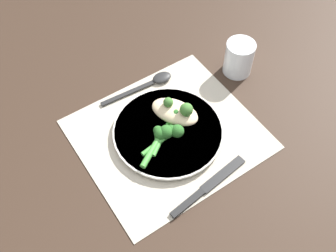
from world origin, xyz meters
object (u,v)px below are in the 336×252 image
object	(u,v)px
broccoli_stalk_left	(171,117)
broccoli_stalk_right	(161,136)
chicken_fillet	(175,112)
water_glass	(239,58)
broccoli_stalk_front	(172,133)
broccoli_stalk_rear	(181,117)
spoon	(153,81)
knife	(208,187)
plate	(168,131)

from	to	relation	value
broccoli_stalk_left	broccoli_stalk_right	bearing A→B (deg)	-92.75
chicken_fillet	water_glass	size ratio (longest dim) A/B	1.46
chicken_fillet	broccoli_stalk_right	xyz separation A→B (m)	(0.06, 0.04, -0.00)
broccoli_stalk_left	broccoli_stalk_front	world-z (taller)	broccoli_stalk_left
broccoli_stalk_rear	chicken_fillet	bearing A→B (deg)	175.76
broccoli_stalk_right	spoon	bearing A→B (deg)	121.48
chicken_fillet	broccoli_stalk_front	xyz separation A→B (m)	(0.04, 0.04, -0.00)
chicken_fillet	knife	bearing A→B (deg)	76.95
spoon	water_glass	xyz separation A→B (m)	(-0.20, 0.08, 0.04)
chicken_fillet	broccoli_stalk_front	bearing A→B (deg)	49.55
chicken_fillet	spoon	size ratio (longest dim) A/B	0.68
broccoli_stalk_left	water_glass	size ratio (longest dim) A/B	1.30
chicken_fillet	plate	bearing A→B (deg)	34.76
broccoli_stalk_front	knife	size ratio (longest dim) A/B	0.54
broccoli_stalk_rear	knife	size ratio (longest dim) A/B	0.51
broccoli_stalk_left	broccoli_stalk_rear	bearing A→B (deg)	19.51
broccoli_stalk_front	water_glass	xyz separation A→B (m)	(-0.26, -0.09, 0.01)
broccoli_stalk_rear	water_glass	distance (m)	0.23
broccoli_stalk_rear	water_glass	xyz separation A→B (m)	(-0.22, -0.06, 0.01)
knife	broccoli_stalk_rear	bearing A→B (deg)	157.51
water_glass	knife	bearing A→B (deg)	40.37
chicken_fillet	broccoli_stalk_right	bearing A→B (deg)	30.10
plate	water_glass	world-z (taller)	water_glass
broccoli_stalk_rear	broccoli_stalk_left	bearing A→B (deg)	-138.66
broccoli_stalk_left	water_glass	distance (m)	0.24
broccoli_stalk_left	spoon	xyz separation A→B (m)	(-0.04, -0.13, -0.02)
broccoli_stalk_left	broccoli_stalk_right	size ratio (longest dim) A/B	1.10
broccoli_stalk_right	knife	bearing A→B (deg)	-23.67
plate	chicken_fillet	size ratio (longest dim) A/B	1.92
water_glass	broccoli_stalk_rear	bearing A→B (deg)	16.06
chicken_fillet	broccoli_stalk_left	size ratio (longest dim) A/B	1.12
chicken_fillet	spoon	world-z (taller)	chicken_fillet
spoon	broccoli_stalk_right	bearing A→B (deg)	-23.53
chicken_fillet	broccoli_stalk_rear	xyz separation A→B (m)	(-0.00, 0.02, -0.00)
water_glass	spoon	bearing A→B (deg)	-21.73
broccoli_stalk_front	knife	xyz separation A→B (m)	(0.01, 0.14, -0.02)
broccoli_stalk_rear	plate	bearing A→B (deg)	-97.29
water_glass	broccoli_stalk_left	bearing A→B (deg)	11.77
broccoli_stalk_left	broccoli_stalk_front	distance (m)	0.04
chicken_fillet	broccoli_stalk_rear	world-z (taller)	same
broccoli_stalk_rear	broccoli_stalk_front	xyz separation A→B (m)	(0.04, 0.02, -0.00)
knife	water_glass	bearing A→B (deg)	123.53
chicken_fillet	broccoli_stalk_right	world-z (taller)	same
broccoli_stalk_rear	knife	distance (m)	0.17
chicken_fillet	knife	size ratio (longest dim) A/B	0.64
broccoli_stalk_front	plate	bearing A→B (deg)	165.23
plate	broccoli_stalk_front	bearing A→B (deg)	83.41
broccoli_stalk_front	broccoli_stalk_rear	bearing A→B (deg)	111.83
broccoli_stalk_left	spoon	world-z (taller)	broccoli_stalk_left
plate	broccoli_stalk_left	bearing A→B (deg)	-137.49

